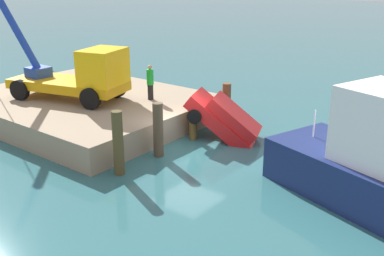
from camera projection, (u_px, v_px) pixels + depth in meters
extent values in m
plane|color=#2D6066|center=(188.00, 147.00, 19.68)|extent=(200.00, 200.00, 0.00)
cube|color=gray|center=(85.00, 107.00, 23.42)|extent=(11.61, 9.16, 1.13)
cube|color=orange|center=(68.00, 84.00, 22.56)|extent=(6.27, 3.71, 0.45)
cube|color=yellow|center=(103.00, 67.00, 21.44)|extent=(2.16, 2.51, 1.65)
cylinder|color=black|center=(116.00, 88.00, 22.86)|extent=(1.04, 0.55, 1.00)
cylinder|color=black|center=(90.00, 99.00, 20.90)|extent=(1.04, 0.55, 1.00)
cylinder|color=black|center=(50.00, 80.00, 24.36)|extent=(1.04, 0.55, 1.00)
cylinder|color=black|center=(20.00, 90.00, 22.40)|extent=(1.04, 0.55, 1.00)
cylinder|color=#1938A5|center=(7.00, 13.00, 22.69)|extent=(3.46, 1.25, 5.59)
cube|color=#1938A5|center=(38.00, 72.00, 23.04)|extent=(1.00, 1.00, 0.50)
cylinder|color=black|center=(151.00, 92.00, 22.52)|extent=(0.28, 0.28, 0.75)
cylinder|color=green|center=(150.00, 77.00, 22.27)|extent=(0.34, 0.34, 0.75)
sphere|color=tan|center=(150.00, 67.00, 22.11)|extent=(0.22, 0.22, 0.22)
cube|color=red|center=(231.00, 129.00, 20.42)|extent=(4.32, 3.11, 3.23)
cube|color=red|center=(235.00, 117.00, 20.19)|extent=(2.72, 2.32, 1.94)
cylinder|color=black|center=(256.00, 149.00, 21.34)|extent=(0.92, 0.53, 0.90)
cylinder|color=black|center=(250.00, 164.00, 19.72)|extent=(0.92, 0.53, 0.90)
cylinder|color=black|center=(205.00, 105.00, 21.37)|extent=(0.92, 0.53, 0.90)
cylinder|color=black|center=(194.00, 116.00, 19.74)|extent=(0.92, 0.53, 0.90)
cylinder|color=silver|center=(314.00, 123.00, 16.37)|extent=(0.06, 0.06, 1.00)
cylinder|color=brown|center=(118.00, 143.00, 16.71)|extent=(0.40, 0.40, 2.45)
cylinder|color=brown|center=(158.00, 130.00, 18.40)|extent=(0.42, 0.42, 2.24)
cylinder|color=brown|center=(193.00, 122.00, 20.37)|extent=(0.34, 0.34, 1.57)
cylinder|color=brown|center=(226.00, 105.00, 22.05)|extent=(0.42, 0.42, 2.10)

